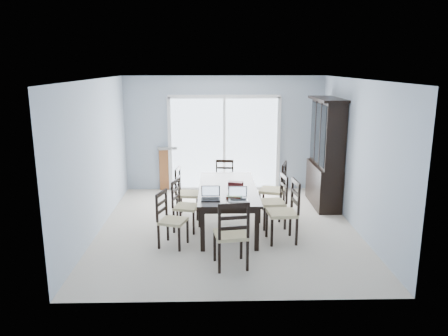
% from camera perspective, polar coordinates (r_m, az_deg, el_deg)
% --- Properties ---
extents(floor, '(5.00, 5.00, 0.00)m').
position_cam_1_polar(floor, '(7.87, 0.47, -7.75)').
color(floor, beige).
rests_on(floor, ground).
extents(ceiling, '(5.00, 5.00, 0.00)m').
position_cam_1_polar(ceiling, '(7.35, 0.51, 11.52)').
color(ceiling, white).
rests_on(ceiling, back_wall).
extents(back_wall, '(4.50, 0.02, 2.60)m').
position_cam_1_polar(back_wall, '(9.96, 0.03, 4.49)').
color(back_wall, '#A0AEBF').
rests_on(back_wall, floor).
extents(wall_left, '(0.02, 5.00, 2.60)m').
position_cam_1_polar(wall_left, '(7.76, -16.35, 1.41)').
color(wall_left, '#A0AEBF').
rests_on(wall_left, floor).
extents(wall_right, '(0.02, 5.00, 2.60)m').
position_cam_1_polar(wall_right, '(7.90, 17.03, 1.56)').
color(wall_right, '#A0AEBF').
rests_on(wall_right, floor).
extents(balcony, '(4.50, 2.00, 0.10)m').
position_cam_1_polar(balcony, '(11.22, -0.10, -1.55)').
color(balcony, gray).
rests_on(balcony, ground).
extents(railing, '(4.50, 0.06, 1.10)m').
position_cam_1_polar(railing, '(12.06, -0.21, 2.43)').
color(railing, '#99999E').
rests_on(railing, balcony).
extents(dining_table, '(1.00, 2.20, 0.75)m').
position_cam_1_polar(dining_table, '(7.66, 0.48, -3.04)').
color(dining_table, black).
rests_on(dining_table, floor).
extents(china_hutch, '(0.50, 1.38, 2.20)m').
position_cam_1_polar(china_hutch, '(9.06, 13.14, 1.78)').
color(china_hutch, black).
rests_on(china_hutch, floor).
extents(sliding_door, '(2.52, 0.05, 2.18)m').
position_cam_1_polar(sliding_door, '(9.98, 0.03, 3.26)').
color(sliding_door, silver).
rests_on(sliding_door, floor).
extents(chair_left_near, '(0.50, 0.49, 1.03)m').
position_cam_1_polar(chair_left_near, '(7.00, -7.37, -5.85)').
color(chair_left_near, black).
rests_on(chair_left_near, floor).
extents(chair_left_mid, '(0.49, 0.48, 1.05)m').
position_cam_1_polar(chair_left_mid, '(7.63, -5.57, -4.12)').
color(chair_left_mid, black).
rests_on(chair_left_mid, floor).
extents(chair_left_far, '(0.48, 0.47, 1.11)m').
position_cam_1_polar(chair_left_far, '(8.27, -5.28, -2.47)').
color(chair_left_far, black).
rests_on(chair_left_far, floor).
extents(chair_right_near, '(0.50, 0.48, 1.19)m').
position_cam_1_polar(chair_right_near, '(7.17, 8.38, -4.71)').
color(chair_right_near, black).
rests_on(chair_right_near, floor).
extents(chair_right_mid, '(0.47, 0.46, 1.10)m').
position_cam_1_polar(chair_right_mid, '(7.81, 7.04, -3.52)').
color(chair_right_mid, black).
rests_on(chair_right_mid, floor).
extents(chair_right_far, '(0.57, 0.56, 1.20)m').
position_cam_1_polar(chair_right_far, '(8.37, 7.03, -2.00)').
color(chair_right_far, black).
rests_on(chair_right_far, floor).
extents(chair_end_near, '(0.51, 0.52, 1.18)m').
position_cam_1_polar(chair_end_near, '(6.13, 1.07, -7.79)').
color(chair_end_near, black).
rests_on(chair_end_near, floor).
extents(chair_end_far, '(0.42, 0.43, 1.02)m').
position_cam_1_polar(chair_end_far, '(9.21, 0.04, -1.09)').
color(chair_end_far, black).
rests_on(chair_end_far, floor).
extents(laptop_dark, '(0.30, 0.21, 0.21)m').
position_cam_1_polar(laptop_dark, '(6.91, -1.76, -3.77)').
color(laptop_dark, black).
rests_on(laptop_dark, dining_table).
extents(laptop_silver, '(0.30, 0.21, 0.21)m').
position_cam_1_polar(laptop_silver, '(6.87, 1.86, -3.86)').
color(laptop_silver, '#BDBDC0').
rests_on(laptop_silver, dining_table).
extents(book_stack, '(0.28, 0.22, 0.04)m').
position_cam_1_polar(book_stack, '(7.03, 1.34, -3.71)').
color(book_stack, maroon).
rests_on(book_stack, dining_table).
extents(cell_phone, '(0.13, 0.09, 0.01)m').
position_cam_1_polar(cell_phone, '(6.74, 2.03, -4.63)').
color(cell_phone, black).
rests_on(cell_phone, dining_table).
extents(game_box, '(0.28, 0.20, 0.06)m').
position_cam_1_polar(game_box, '(7.74, 1.54, -2.04)').
color(game_box, '#4B0F18').
rests_on(game_box, dining_table).
extents(hot_tub, '(2.26, 2.10, 1.01)m').
position_cam_1_polar(hot_tub, '(11.03, -3.95, 1.12)').
color(hot_tub, brown).
rests_on(hot_tub, balcony).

